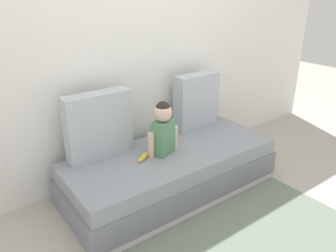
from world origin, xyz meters
TOP-DOWN VIEW (x-y plane):
  - ground_plane at (0.00, 0.00)m, footprint 12.00×12.00m
  - back_wall at (0.00, 0.53)m, footprint 5.14×0.10m
  - couch at (0.00, 0.00)m, footprint 1.94×0.80m
  - throw_pillow_left at (-0.53, 0.30)m, footprint 0.56×0.16m
  - throw_pillow_right at (0.53, 0.30)m, footprint 0.47×0.16m
  - toddler at (-0.08, 0.02)m, footprint 0.31×0.19m
  - banana at (-0.28, 0.02)m, footprint 0.17×0.13m
  - floor_rug at (0.00, -0.95)m, footprint 1.75×1.00m

SIDE VIEW (x-z plane):
  - ground_plane at x=0.00m, z-range 0.00..0.00m
  - floor_rug at x=0.00m, z-range 0.00..0.01m
  - couch at x=0.00m, z-range 0.00..0.36m
  - banana at x=-0.28m, z-range 0.36..0.40m
  - toddler at x=-0.08m, z-range 0.36..0.83m
  - throw_pillow_right at x=0.53m, z-range 0.36..0.92m
  - throw_pillow_left at x=-0.53m, z-range 0.36..0.92m
  - back_wall at x=0.00m, z-range 0.00..2.36m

